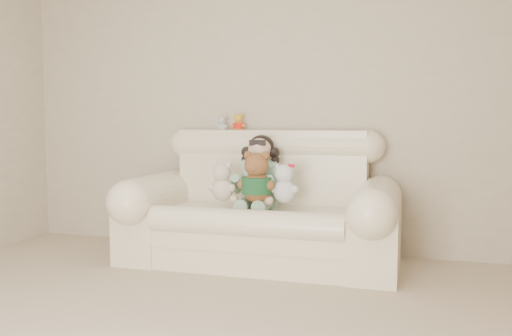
{
  "coord_description": "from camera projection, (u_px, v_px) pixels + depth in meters",
  "views": [
    {
      "loc": [
        1.23,
        -1.98,
        1.1
      ],
      "look_at": [
        0.07,
        1.9,
        0.75
      ],
      "focal_mm": 38.07,
      "sensor_mm": 36.0,
      "label": 1
    }
  ],
  "objects": [
    {
      "name": "wall_back",
      "position": [
        268.0,
        98.0,
        4.61
      ],
      "size": [
        4.5,
        0.0,
        4.5
      ],
      "primitive_type": "plane",
      "rotation": [
        1.57,
        0.0,
        0.0
      ],
      "color": "#AAA287",
      "rests_on": "ground"
    },
    {
      "name": "sofa",
      "position": [
        260.0,
        197.0,
        4.18
      ],
      "size": [
        2.1,
        0.95,
        1.03
      ],
      "primitive_type": null,
      "color": "#FFF5CD",
      "rests_on": "floor"
    },
    {
      "name": "cream_teddy",
      "position": [
        222.0,
        178.0,
        4.09
      ],
      "size": [
        0.25,
        0.21,
        0.35
      ],
      "primitive_type": null,
      "rotation": [
        0.0,
        0.0,
        -0.21
      ],
      "color": "beige",
      "rests_on": "sofa"
    },
    {
      "name": "brown_teddy",
      "position": [
        257.0,
        172.0,
        4.0
      ],
      "size": [
        0.35,
        0.31,
        0.45
      ],
      "primitive_type": null,
      "rotation": [
        0.0,
        0.0,
        0.39
      ],
      "color": "brown",
      "rests_on": "sofa"
    },
    {
      "name": "white_cat",
      "position": [
        284.0,
        179.0,
        4.0
      ],
      "size": [
        0.25,
        0.21,
        0.35
      ],
      "primitive_type": null,
      "rotation": [
        0.0,
        0.0,
        -0.21
      ],
      "color": "silver",
      "rests_on": "sofa"
    },
    {
      "name": "seated_child",
      "position": [
        260.0,
        171.0,
        4.24
      ],
      "size": [
        0.41,
        0.48,
        0.58
      ],
      "primitive_type": null,
      "rotation": [
        0.0,
        0.0,
        0.15
      ],
      "color": "#297441",
      "rests_on": "sofa"
    },
    {
      "name": "yellow_mini_bear",
      "position": [
        239.0,
        121.0,
        4.58
      ],
      "size": [
        0.13,
        0.11,
        0.18
      ],
      "primitive_type": null,
      "rotation": [
        0.0,
        0.0,
        -0.19
      ],
      "color": "gold",
      "rests_on": "sofa"
    },
    {
      "name": "grey_mini_plush",
      "position": [
        222.0,
        122.0,
        4.59
      ],
      "size": [
        0.11,
        0.09,
        0.16
      ],
      "primitive_type": null,
      "rotation": [
        0.0,
        0.0,
        -0.13
      ],
      "color": "#ADAEB4",
      "rests_on": "sofa"
    }
  ]
}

